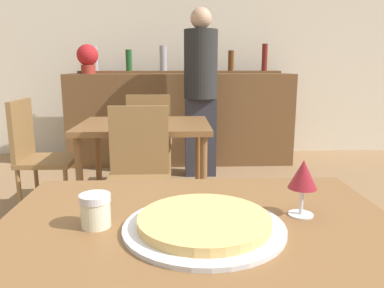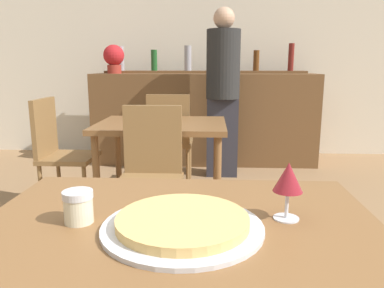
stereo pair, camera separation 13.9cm
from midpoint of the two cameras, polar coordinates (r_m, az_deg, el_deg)
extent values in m
cube|color=silver|center=(4.95, -2.72, 14.83)|extent=(8.00, 0.05, 2.80)
cube|color=brown|center=(1.02, -2.96, -13.24)|extent=(1.08, 0.80, 0.04)
cylinder|color=brown|center=(1.57, -21.61, -19.72)|extent=(0.05, 0.05, 0.70)
cylinder|color=brown|center=(1.57, 16.25, -19.47)|extent=(0.05, 0.05, 0.70)
cube|color=brown|center=(2.87, -8.64, 2.76)|extent=(0.98, 0.75, 0.04)
cylinder|color=brown|center=(2.73, -18.11, -5.98)|extent=(0.05, 0.05, 0.68)
cylinder|color=brown|center=(2.63, 0.25, -6.03)|extent=(0.05, 0.05, 0.68)
cylinder|color=brown|center=(3.32, -15.25, -2.65)|extent=(0.05, 0.05, 0.68)
cylinder|color=brown|center=(3.24, -0.29, -2.58)|extent=(0.05, 0.05, 0.68)
cube|color=brown|center=(4.48, -2.62, 3.92)|extent=(2.60, 0.56, 1.05)
cube|color=brown|center=(4.58, -2.69, 10.91)|extent=(2.39, 0.24, 0.03)
cylinder|color=#9999A3|center=(4.69, -15.53, 12.46)|extent=(0.08, 0.08, 0.29)
cylinder|color=#1E5123|center=(4.62, -10.48, 12.45)|extent=(0.07, 0.07, 0.25)
cylinder|color=#9999A3|center=(4.58, -5.32, 12.89)|extent=(0.08, 0.08, 0.29)
cylinder|color=maroon|center=(4.58, -0.10, 12.96)|extent=(0.06, 0.06, 0.30)
cylinder|color=#5B3314|center=(4.61, 5.08, 12.55)|extent=(0.07, 0.07, 0.24)
cylinder|color=maroon|center=(4.69, 10.15, 12.88)|extent=(0.07, 0.07, 0.32)
cube|color=olive|center=(2.33, -10.04, -6.20)|extent=(0.40, 0.40, 0.04)
cube|color=olive|center=(2.44, -9.70, 0.53)|extent=(0.38, 0.04, 0.45)
cylinder|color=olive|center=(2.28, -14.72, -12.93)|extent=(0.03, 0.03, 0.42)
cylinder|color=olive|center=(2.24, -5.95, -13.12)|extent=(0.03, 0.03, 0.42)
cylinder|color=olive|center=(2.59, -13.15, -9.78)|extent=(0.03, 0.03, 0.42)
cylinder|color=olive|center=(2.55, -5.50, -9.87)|extent=(0.03, 0.03, 0.42)
cube|color=olive|center=(3.53, -7.45, 0.14)|extent=(0.40, 0.40, 0.04)
cube|color=olive|center=(3.31, -7.83, 3.59)|extent=(0.38, 0.04, 0.45)
cylinder|color=olive|center=(3.74, -4.54, -2.71)|extent=(0.03, 0.03, 0.42)
cylinder|color=olive|center=(3.76, -9.72, -2.74)|extent=(0.03, 0.03, 0.42)
cylinder|color=olive|center=(3.41, -4.73, -4.17)|extent=(0.03, 0.03, 0.42)
cylinder|color=olive|center=(3.44, -10.42, -4.18)|extent=(0.03, 0.03, 0.42)
cube|color=olive|center=(3.09, -22.24, -2.37)|extent=(0.40, 0.40, 0.04)
cube|color=olive|center=(3.11, -25.75, 1.96)|extent=(0.04, 0.38, 0.45)
cylinder|color=olive|center=(2.94, -19.84, -7.50)|extent=(0.03, 0.03, 0.42)
cylinder|color=olive|center=(3.25, -18.09, -5.53)|extent=(0.03, 0.03, 0.42)
cylinder|color=olive|center=(3.06, -25.97, -7.27)|extent=(0.03, 0.03, 0.42)
cylinder|color=olive|center=(3.36, -23.71, -5.41)|extent=(0.03, 0.03, 0.42)
cylinder|color=silver|center=(0.98, -2.32, -12.64)|extent=(0.42, 0.42, 0.01)
cylinder|color=#E0B266|center=(0.97, -2.33, -11.67)|extent=(0.34, 0.34, 0.02)
cylinder|color=beige|center=(1.03, -18.27, -10.11)|extent=(0.08, 0.08, 0.07)
cylinder|color=silver|center=(1.02, -18.43, -7.83)|extent=(0.08, 0.08, 0.02)
cube|color=#2D2D38|center=(3.93, 0.28, 1.05)|extent=(0.32, 0.18, 0.82)
cylinder|color=#262626|center=(3.86, 0.29, 12.03)|extent=(0.34, 0.34, 0.68)
sphere|color=tan|center=(3.89, 0.30, 18.62)|extent=(0.21, 0.21, 0.21)
cylinder|color=silver|center=(1.09, 12.69, -10.48)|extent=(0.07, 0.07, 0.00)
cylinder|color=silver|center=(1.07, 12.79, -8.53)|extent=(0.01, 0.01, 0.07)
cone|color=maroon|center=(1.05, 12.98, -4.56)|extent=(0.08, 0.08, 0.08)
cylinder|color=maroon|center=(4.51, -16.40, 10.87)|extent=(0.16, 0.16, 0.10)
sphere|color=red|center=(4.51, -16.52, 12.87)|extent=(0.24, 0.24, 0.24)
camera|label=1|loc=(0.07, -92.66, -0.57)|focal=35.00mm
camera|label=2|loc=(0.07, 87.34, 0.57)|focal=35.00mm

